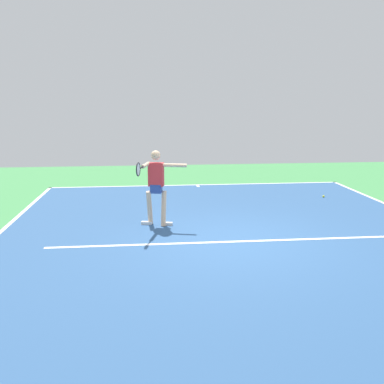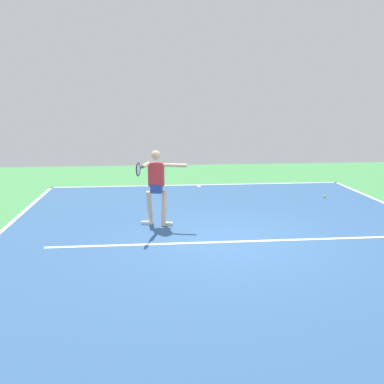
% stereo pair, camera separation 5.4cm
% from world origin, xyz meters
% --- Properties ---
extents(ground_plane, '(22.06, 22.06, 0.00)m').
position_xyz_m(ground_plane, '(0.00, 0.00, 0.00)').
color(ground_plane, '#428E4C').
extents(court_surface, '(9.93, 12.38, 0.00)m').
position_xyz_m(court_surface, '(0.00, 0.00, 0.00)').
color(court_surface, '#2D5484').
rests_on(court_surface, ground_plane).
extents(court_line_baseline_near, '(9.93, 0.10, 0.01)m').
position_xyz_m(court_line_baseline_near, '(0.00, -6.14, 0.00)').
color(court_line_baseline_near, white).
rests_on(court_line_baseline_near, ground_plane).
extents(court_line_service, '(7.45, 0.10, 0.01)m').
position_xyz_m(court_line_service, '(0.00, 0.06, 0.00)').
color(court_line_service, white).
rests_on(court_line_service, ground_plane).
extents(court_line_centre_mark, '(0.10, 0.30, 0.01)m').
position_xyz_m(court_line_centre_mark, '(0.00, -5.94, 0.00)').
color(court_line_centre_mark, white).
rests_on(court_line_centre_mark, ground_plane).
extents(tennis_player, '(1.12, 1.15, 1.74)m').
position_xyz_m(tennis_player, '(1.50, -1.31, 1.00)').
color(tennis_player, beige).
rests_on(tennis_player, ground_plane).
extents(tennis_ball_near_player, '(0.07, 0.07, 0.07)m').
position_xyz_m(tennis_ball_near_player, '(-3.52, -3.77, 0.03)').
color(tennis_ball_near_player, yellow).
rests_on(tennis_ball_near_player, ground_plane).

